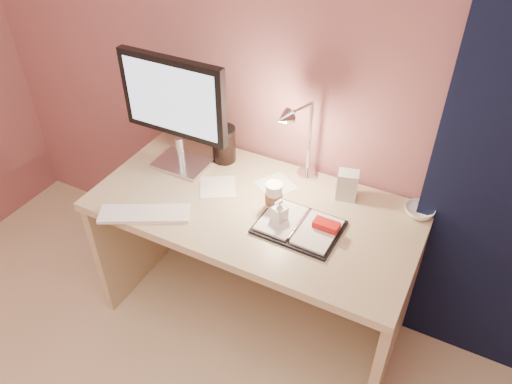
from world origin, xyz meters
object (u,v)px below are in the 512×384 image
at_px(coffee_cup, 274,196).
at_px(lotion_bottle, 279,212).
at_px(bowl, 419,211).
at_px(desk, 262,233).
at_px(product_box, 347,185).
at_px(dark_jar, 224,146).
at_px(desk_lamp, 310,141).
at_px(keyboard, 145,214).
at_px(monitor, 175,104).
at_px(planner, 301,226).

xyz_separation_m(coffee_cup, lotion_bottle, (0.06, -0.08, 0.00)).
distance_m(coffee_cup, bowl, 0.61).
bearing_deg(desk, coffee_cup, -30.73).
distance_m(bowl, lotion_bottle, 0.59).
height_order(desk, product_box, product_box).
relative_size(desk, lotion_bottle, 11.68).
relative_size(desk, coffee_cup, 11.59).
bearing_deg(dark_jar, desk_lamp, -3.71).
relative_size(bowl, dark_jar, 0.80).
xyz_separation_m(lotion_bottle, dark_jar, (-0.43, 0.29, 0.02)).
xyz_separation_m(desk, lotion_bottle, (0.14, -0.13, 0.29)).
bearing_deg(keyboard, desk_lamp, 13.84).
distance_m(monitor, coffee_cup, 0.59).
xyz_separation_m(keyboard, desk_lamp, (0.53, 0.48, 0.24)).
xyz_separation_m(keyboard, planner, (0.61, 0.23, 0.01)).
bearing_deg(desk_lamp, lotion_bottle, -71.07).
relative_size(monitor, planner, 1.61).
relative_size(keyboard, coffee_cup, 3.11).
relative_size(coffee_cup, lotion_bottle, 1.01).
distance_m(planner, coffee_cup, 0.18).
bearing_deg(keyboard, desk, 13.81).
xyz_separation_m(coffee_cup, desk_lamp, (0.07, 0.18, 0.19)).
bearing_deg(product_box, planner, -122.59).
relative_size(monitor, desk_lamp, 1.36).
bearing_deg(monitor, desk, -3.52).
bearing_deg(bowl, coffee_cup, -157.62).
xyz_separation_m(dark_jar, desk_lamp, (0.44, -0.03, 0.17)).
distance_m(bowl, dark_jar, 0.93).
distance_m(coffee_cup, dark_jar, 0.42).
distance_m(desk, coffee_cup, 0.30).
bearing_deg(product_box, dark_jar, 165.53).
bearing_deg(keyboard, bowl, -0.73).
relative_size(desk, desk_lamp, 3.50).
bearing_deg(planner, keyboard, -158.27).
bearing_deg(desk_lamp, dark_jar, -162.66).
bearing_deg(planner, dark_jar, 153.33).
height_order(planner, lotion_bottle, lotion_bottle).
bearing_deg(planner, bowl, 38.54).
relative_size(planner, desk_lamp, 0.85).
xyz_separation_m(monitor, bowl, (1.08, 0.16, -0.31)).
height_order(bowl, lotion_bottle, lotion_bottle).
bearing_deg(bowl, desk, -163.67).
xyz_separation_m(product_box, desk_lamp, (-0.18, -0.02, 0.18)).
xyz_separation_m(monitor, product_box, (0.77, 0.13, -0.26)).
bearing_deg(desk, keyboard, -137.97).
xyz_separation_m(monitor, keyboard, (0.06, -0.37, -0.32)).
distance_m(coffee_cup, lotion_bottle, 0.10).
height_order(keyboard, product_box, product_box).
xyz_separation_m(desk, bowl, (0.64, 0.19, 0.25)).
bearing_deg(bowl, dark_jar, -178.54).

